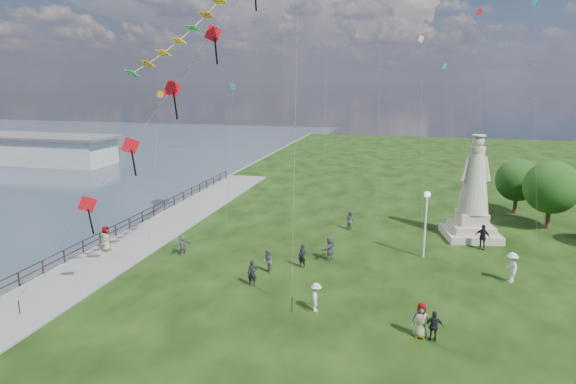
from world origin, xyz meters
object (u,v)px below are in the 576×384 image
(lamppost, at_px, (426,210))
(person_4, at_px, (421,320))
(person_0, at_px, (252,273))
(person_5, at_px, (183,244))
(person_6, at_px, (302,256))
(person_9, at_px, (482,237))
(person_1, at_px, (268,261))
(person_2, at_px, (316,297))
(pier_pavilion, at_px, (26,148))
(statue, at_px, (473,200))
(person_11, at_px, (330,248))
(person_3, at_px, (434,326))
(person_8, at_px, (512,267))
(person_7, at_px, (350,220))
(person_10, at_px, (106,240))

(lamppost, bearing_deg, person_4, -91.88)
(person_0, bearing_deg, person_5, 144.34)
(person_6, distance_m, person_9, 13.92)
(person_1, distance_m, person_2, 6.08)
(pier_pavilion, distance_m, statue, 67.36)
(person_6, xyz_separation_m, person_11, (1.56, 1.77, 0.05))
(statue, bearing_deg, person_11, -153.55)
(person_3, bearing_deg, person_0, -26.44)
(person_3, bearing_deg, person_8, -126.51)
(person_11, bearing_deg, person_6, -19.12)
(person_7, bearing_deg, person_9, -153.24)
(person_9, bearing_deg, person_8, -52.44)
(person_7, bearing_deg, person_1, 109.75)
(person_6, relative_size, person_11, 0.94)
(person_7, bearing_deg, person_11, 126.79)
(person_3, bearing_deg, person_4, -23.19)
(pier_pavilion, height_order, person_7, pier_pavilion)
(person_2, bearing_deg, lamppost, -39.44)
(person_6, xyz_separation_m, person_7, (2.04, 9.25, -0.03))
(statue, bearing_deg, person_7, 170.50)
(person_2, bearing_deg, person_3, -113.75)
(person_0, height_order, person_2, person_0)
(person_8, distance_m, person_9, 5.98)
(statue, bearing_deg, lamppost, -134.78)
(person_10, bearing_deg, person_9, -81.80)
(person_5, height_order, person_10, person_10)
(lamppost, distance_m, person_3, 11.81)
(person_6, xyz_separation_m, person_9, (12.16, 6.78, 0.14))
(statue, distance_m, person_10, 28.16)
(pier_pavilion, height_order, person_9, pier_pavilion)
(person_0, bearing_deg, lamppost, 31.55)
(person_3, xyz_separation_m, person_5, (-17.07, 7.77, 0.00))
(person_0, xyz_separation_m, person_9, (14.48, 10.44, 0.14))
(lamppost, distance_m, person_7, 8.36)
(person_2, height_order, person_9, person_9)
(person_3, height_order, person_9, person_9)
(statue, relative_size, person_3, 5.36)
(statue, xyz_separation_m, person_1, (-13.64, -10.95, -2.31))
(person_7, relative_size, person_10, 0.85)
(person_7, bearing_deg, pier_pavilion, 16.98)
(person_6, xyz_separation_m, person_8, (13.11, 0.87, 0.15))
(person_3, distance_m, person_11, 11.43)
(person_2, height_order, person_8, person_8)
(person_2, relative_size, person_7, 1.02)
(person_4, bearing_deg, person_2, 167.04)
(person_0, xyz_separation_m, person_2, (4.41, -2.27, -0.01))
(person_1, relative_size, person_9, 0.83)
(person_0, distance_m, person_6, 4.33)
(statue, xyz_separation_m, person_5, (-20.53, -9.28, -2.34))
(pier_pavilion, bearing_deg, lamppost, -25.68)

